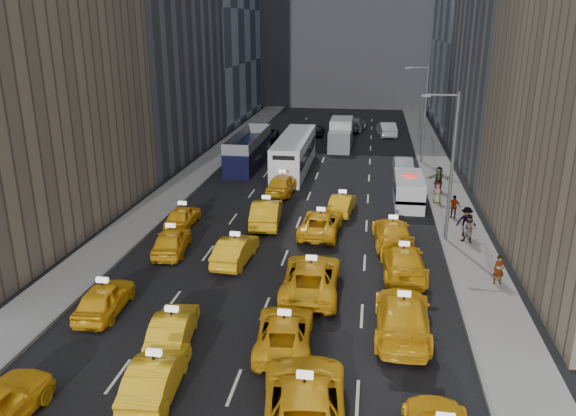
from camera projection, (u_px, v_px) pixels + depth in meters
name	position (u px, v px, depth m)	size (l,w,h in m)	color
ground	(256.00, 331.00, 24.31)	(160.00, 160.00, 0.00)	black
sidewalk_west	(197.00, 173.00, 49.23)	(3.00, 90.00, 0.15)	gray
sidewalk_east	(442.00, 183.00, 46.26)	(3.00, 90.00, 0.15)	gray
curb_west	(213.00, 174.00, 49.02)	(0.15, 90.00, 0.18)	slate
curb_east	(424.00, 182.00, 46.46)	(0.15, 90.00, 0.18)	slate
streetlight_near	(450.00, 163.00, 32.72)	(2.15, 0.22, 9.00)	#595B60
streetlight_far	(424.00, 111.00, 51.48)	(2.15, 0.22, 9.00)	#595B60
taxi_1	(156.00, 375.00, 20.04)	(1.53, 4.39, 1.45)	yellow
taxi_2	(305.00, 402.00, 18.44)	(2.78, 6.03, 1.68)	yellow
taxi_4	(104.00, 298.00, 25.62)	(1.69, 4.19, 1.43)	yellow
taxi_5	(173.00, 329.00, 23.15)	(1.47, 4.21, 1.39)	yellow
taxi_6	(284.00, 332.00, 22.94)	(2.25, 4.88, 1.36)	yellow
taxi_7	(403.00, 316.00, 23.87)	(2.33, 5.73, 1.66)	yellow
taxi_8	(171.00, 241.00, 32.30)	(1.73, 4.31, 1.47)	yellow
taxi_9	(235.00, 250.00, 31.06)	(1.54, 4.41, 1.45)	yellow
taxi_10	(311.00, 277.00, 27.54)	(2.70, 5.86, 1.63)	yellow
taxi_11	(403.00, 261.00, 29.44)	(2.18, 5.36, 1.55)	yellow
taxi_12	(183.00, 216.00, 36.69)	(1.56, 3.89, 1.32)	yellow
taxi_13	(266.00, 212.00, 36.80)	(1.77, 5.06, 1.67)	yellow
taxi_14	(321.00, 223.00, 35.20)	(2.36, 5.12, 1.42)	yellow
taxi_15	(392.00, 233.00, 33.47)	(2.15, 5.30, 1.54)	yellow
taxi_16	(282.00, 184.00, 43.49)	(1.85, 4.60, 1.57)	yellow
taxi_17	(342.00, 204.00, 39.07)	(1.44, 4.12, 1.36)	yellow
nypd_van	(409.00, 191.00, 40.79)	(2.66, 5.50, 2.27)	silver
double_decker	(248.00, 150.00, 51.70)	(3.01, 10.46, 3.01)	black
city_bus	(294.00, 154.00, 49.97)	(4.01, 12.35, 3.13)	white
box_truck	(341.00, 134.00, 58.93)	(2.74, 6.69, 2.99)	silver
misc_car_0	(403.00, 165.00, 49.51)	(1.57, 4.50, 1.48)	#ADB1B5
misc_car_1	(265.00, 135.00, 62.05)	(2.77, 6.01, 1.67)	black
misc_car_2	(354.00, 124.00, 68.64)	(2.32, 5.72, 1.66)	gray
misc_car_3	(317.00, 130.00, 65.76)	(1.63, 4.04, 1.38)	black
misc_car_4	(387.00, 129.00, 65.40)	(1.76, 5.05, 1.67)	#B0B2B9
pedestrian_0	(499.00, 270.00, 28.10)	(0.56, 0.37, 1.53)	gray
pedestrian_1	(469.00, 229.00, 33.33)	(0.85, 0.47, 1.75)	gray
pedestrian_2	(466.00, 222.00, 34.33)	(1.22, 0.50, 1.88)	gray
pedestrian_3	(454.00, 206.00, 37.69)	(0.91, 0.42, 1.56)	gray
pedestrian_4	(437.00, 193.00, 40.80)	(0.75, 0.41, 1.53)	gray
pedestrian_5	(439.00, 179.00, 43.63)	(1.78, 0.51, 1.92)	gray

